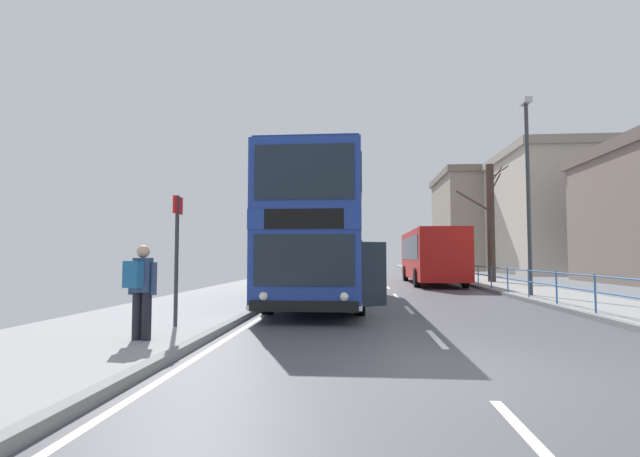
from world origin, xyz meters
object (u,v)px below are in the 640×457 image
(background_bus_far_lane, at_px, (431,255))
(background_building_01, at_px, (576,212))
(street_lamp_far_side, at_px, (528,179))
(bare_tree_far_00, at_px, (490,221))
(pedestrian_with_backpack, at_px, (141,285))
(bus_stop_sign_near, at_px, (177,245))
(background_building_02, at_px, (501,221))
(double_decker_bus_main, at_px, (323,235))

(background_bus_far_lane, bearing_deg, background_building_01, 46.12)
(street_lamp_far_side, bearing_deg, bare_tree_far_00, 82.86)
(pedestrian_with_backpack, xyz_separation_m, bare_tree_far_00, (11.13, 19.15, 2.46))
(pedestrian_with_backpack, bearing_deg, background_bus_far_lane, 67.88)
(background_bus_far_lane, height_order, background_building_01, background_building_01)
(background_bus_far_lane, distance_m, pedestrian_with_backpack, 20.79)
(pedestrian_with_backpack, relative_size, street_lamp_far_side, 0.22)
(background_bus_far_lane, xyz_separation_m, street_lamp_far_side, (2.17, -9.23, 2.78))
(background_bus_far_lane, distance_m, bare_tree_far_00, 3.82)
(bus_stop_sign_near, relative_size, bare_tree_far_00, 0.40)
(background_bus_far_lane, relative_size, street_lamp_far_side, 1.36)
(pedestrian_with_backpack, relative_size, background_building_01, 0.12)
(bare_tree_far_00, bearing_deg, pedestrian_with_backpack, -120.18)
(background_bus_far_lane, height_order, pedestrian_with_backpack, background_bus_far_lane)
(street_lamp_far_side, xyz_separation_m, background_building_01, (12.92, 24.92, 1.03))
(pedestrian_with_backpack, height_order, background_building_02, background_building_02)
(double_decker_bus_main, height_order, background_building_02, background_building_02)
(pedestrian_with_backpack, bearing_deg, background_building_02, 66.82)
(pedestrian_with_backpack, bearing_deg, bus_stop_sign_near, 91.26)
(double_decker_bus_main, xyz_separation_m, background_building_02, (17.47, 38.23, 3.22))
(double_decker_bus_main, height_order, pedestrian_with_backpack, double_decker_bus_main)
(background_bus_far_lane, height_order, background_building_02, background_building_02)
(background_building_01, bearing_deg, background_building_02, 104.26)
(bus_stop_sign_near, bearing_deg, background_building_02, 66.04)
(double_decker_bus_main, distance_m, background_building_02, 42.16)
(double_decker_bus_main, height_order, street_lamp_far_side, street_lamp_far_side)
(double_decker_bus_main, relative_size, bus_stop_sign_near, 4.34)
(bare_tree_far_00, distance_m, background_building_02, 28.90)
(pedestrian_with_backpack, xyz_separation_m, background_building_01, (22.91, 34.95, 4.37))
(street_lamp_far_side, relative_size, background_building_02, 0.52)
(bus_stop_sign_near, height_order, street_lamp_far_side, street_lamp_far_side)
(bus_stop_sign_near, bearing_deg, double_decker_bus_main, 69.50)
(bus_stop_sign_near, relative_size, background_building_02, 0.19)
(double_decker_bus_main, bearing_deg, background_building_01, 52.46)
(bare_tree_far_00, relative_size, background_building_01, 0.50)
(bus_stop_sign_near, relative_size, background_building_01, 0.20)
(bus_stop_sign_near, bearing_deg, background_bus_far_lane, 65.98)
(background_building_01, bearing_deg, background_bus_far_lane, -133.88)
(pedestrian_with_backpack, xyz_separation_m, background_building_02, (19.95, 46.60, 4.43))
(background_bus_far_lane, relative_size, bus_stop_sign_near, 3.73)
(bus_stop_sign_near, height_order, background_building_01, background_building_01)
(double_decker_bus_main, height_order, bare_tree_far_00, bare_tree_far_00)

